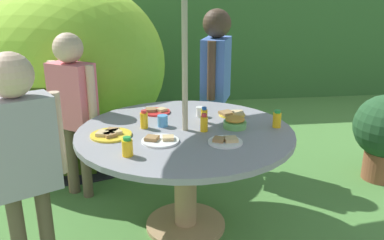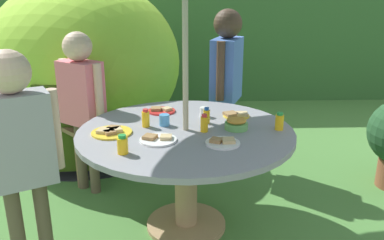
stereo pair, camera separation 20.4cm
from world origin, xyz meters
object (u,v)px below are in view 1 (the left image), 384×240
object	(u,v)px
child_in_grey_shirt	(20,146)
juice_bottle_near_right	(204,123)
garden_table	(185,150)
snack_bowl	(235,123)
plate_near_left	(225,141)
juice_bottle_mid_left	(144,120)
dome_tent	(69,66)
child_in_pink_shirt	(73,96)
juice_bottle_center_front	(127,147)
plate_center_back	(232,114)
plate_mid_right	(156,111)
juice_bottle_front_edge	(204,115)
cup_far	(163,121)
juice_bottle_back_edge	(277,119)
wooden_chair	(67,113)
child_in_blue_shirt	(216,70)
cup_near	(200,112)
plate_far_right	(160,140)
plate_far_left	(111,134)

from	to	relation	value
child_in_grey_shirt	juice_bottle_near_right	xyz separation A→B (m)	(0.98, 0.41, -0.06)
garden_table	snack_bowl	bearing A→B (deg)	-0.77
plate_near_left	juice_bottle_mid_left	world-z (taller)	juice_bottle_mid_left
garden_table	snack_bowl	distance (m)	0.37
dome_tent	child_in_pink_shirt	bearing A→B (deg)	-82.17
garden_table	plate_near_left	xyz separation A→B (m)	(0.21, -0.25, 0.15)
snack_bowl	juice_bottle_center_front	xyz separation A→B (m)	(-0.67, -0.36, 0.01)
garden_table	juice_bottle_center_front	xyz separation A→B (m)	(-0.35, -0.37, 0.19)
child_in_grey_shirt	plate_center_back	size ratio (longest dim) A/B	6.85
plate_mid_right	juice_bottle_mid_left	xyz separation A→B (m)	(-0.09, -0.32, 0.04)
juice_bottle_near_right	juice_bottle_front_edge	xyz separation A→B (m)	(0.03, 0.16, -0.00)
dome_tent	cup_far	world-z (taller)	dome_tent
garden_table	juice_bottle_back_edge	bearing A→B (deg)	-2.26
garden_table	juice_bottle_center_front	bearing A→B (deg)	-133.77
wooden_chair	child_in_blue_shirt	bearing A→B (deg)	-43.92
child_in_grey_shirt	juice_bottle_center_front	xyz separation A→B (m)	(0.52, 0.09, -0.07)
child_in_blue_shirt	juice_bottle_front_edge	distance (m)	0.87
garden_table	cup_far	size ratio (longest dim) A/B	18.49
plate_near_left	cup_far	bearing A→B (deg)	135.17
snack_bowl	cup_near	size ratio (longest dim) A/B	2.18
cup_near	child_in_pink_shirt	bearing A→B (deg)	162.21
plate_far_right	juice_bottle_front_edge	world-z (taller)	juice_bottle_front_edge
child_in_grey_shirt	snack_bowl	xyz separation A→B (m)	(1.19, 0.45, -0.08)
snack_bowl	juice_bottle_mid_left	bearing A→B (deg)	172.73
cup_near	garden_table	bearing A→B (deg)	-117.18
juice_bottle_center_front	cup_far	xyz separation A→B (m)	(0.22, 0.46, -0.01)
child_in_blue_shirt	plate_center_back	bearing A→B (deg)	20.23
dome_tent	juice_bottle_center_front	bearing A→B (deg)	-75.53
wooden_chair	juice_bottle_mid_left	world-z (taller)	wooden_chair
plate_near_left	plate_mid_right	bearing A→B (deg)	120.17
snack_bowl	cup_near	world-z (taller)	snack_bowl
juice_bottle_front_edge	plate_far_left	bearing A→B (deg)	-163.88
plate_far_left	plate_near_left	bearing A→B (deg)	-16.89
plate_mid_right	juice_bottle_near_right	distance (m)	0.52
plate_near_left	juice_bottle_front_edge	xyz separation A→B (m)	(-0.07, 0.38, 0.04)
child_in_pink_shirt	juice_bottle_center_front	distance (m)	1.01
dome_tent	child_in_blue_shirt	size ratio (longest dim) A/B	1.45
dome_tent	juice_bottle_front_edge	size ratio (longest dim) A/B	18.61
garden_table	juice_bottle_back_edge	distance (m)	0.62
garden_table	plate_near_left	bearing A→B (deg)	-50.70
juice_bottle_near_right	juice_bottle_center_front	bearing A→B (deg)	-144.89
child_in_blue_shirt	cup_far	bearing A→B (deg)	-9.16
plate_far_left	plate_mid_right	world-z (taller)	same
wooden_chair	plate_near_left	size ratio (longest dim) A/B	4.76
plate_mid_right	garden_table	bearing A→B (deg)	-66.83
child_in_pink_shirt	juice_bottle_near_right	world-z (taller)	child_in_pink_shirt
plate_center_back	plate_near_left	distance (m)	0.53
garden_table	plate_far_left	size ratio (longest dim) A/B	5.48
wooden_chair	plate_near_left	xyz separation A→B (m)	(1.10, -1.23, 0.17)
snack_bowl	plate_far_left	bearing A→B (deg)	-176.70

